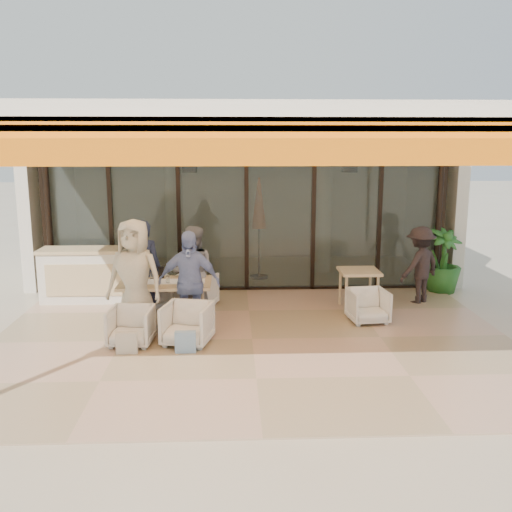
{
  "coord_description": "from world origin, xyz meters",
  "views": [
    {
      "loc": [
        -0.3,
        -8.36,
        3.03
      ],
      "look_at": [
        0.1,
        0.9,
        1.15
      ],
      "focal_mm": 40.0,
      "sensor_mm": 36.0,
      "label": 1
    }
  ],
  "objects": [
    {
      "name": "diner_periwinkle",
      "position": [
        -0.98,
        0.37,
        0.83
      ],
      "size": [
        1.0,
        0.47,
        1.67
      ],
      "primitive_type": "imported",
      "rotation": [
        0.0,
        0.0,
        -0.07
      ],
      "color": "#6E80B8",
      "rests_on": "ground"
    },
    {
      "name": "terrace_structure",
      "position": [
        0.0,
        -0.26,
        3.25
      ],
      "size": [
        8.0,
        6.0,
        3.4
      ],
      "color": "silver",
      "rests_on": "ground"
    },
    {
      "name": "chair_near_left",
      "position": [
        -1.82,
        -0.13,
        0.32
      ],
      "size": [
        0.68,
        0.64,
        0.65
      ],
      "primitive_type": "imported",
      "rotation": [
        0.0,
        0.0,
        -0.08
      ],
      "color": "silver",
      "rests_on": "ground"
    },
    {
      "name": "chair_near_right",
      "position": [
        -0.98,
        -0.13,
        0.35
      ],
      "size": [
        0.81,
        0.78,
        0.7
      ],
      "primitive_type": "imported",
      "rotation": [
        0.0,
        0.0,
        -0.23
      ],
      "color": "silver",
      "rests_on": "ground"
    },
    {
      "name": "interior_block",
      "position": [
        0.01,
        5.31,
        2.23
      ],
      "size": [
        9.05,
        3.62,
        3.52
      ],
      "color": "silver",
      "rests_on": "ground"
    },
    {
      "name": "diner_navy",
      "position": [
        -1.82,
        1.27,
        0.86
      ],
      "size": [
        0.68,
        0.49,
        1.72
      ],
      "primitive_type": "imported",
      "rotation": [
        0.0,
        0.0,
        3.01
      ],
      "color": "#192039",
      "rests_on": "ground"
    },
    {
      "name": "host_counter",
      "position": [
        -2.99,
        2.3,
        0.53
      ],
      "size": [
        1.85,
        0.65,
        1.04
      ],
      "color": "silver",
      "rests_on": "ground"
    },
    {
      "name": "diner_cream",
      "position": [
        -1.82,
        0.37,
        0.93
      ],
      "size": [
        1.03,
        0.81,
        1.85
      ],
      "primitive_type": "imported",
      "rotation": [
        0.0,
        0.0,
        -0.27
      ],
      "color": "beige",
      "rests_on": "ground"
    },
    {
      "name": "diner_grey",
      "position": [
        -0.98,
        1.27,
        0.8
      ],
      "size": [
        0.8,
        0.63,
        1.61
      ],
      "primitive_type": "imported",
      "rotation": [
        0.0,
        0.0,
        3.11
      ],
      "color": "slate",
      "rests_on": "ground"
    },
    {
      "name": "ground",
      "position": [
        0.0,
        0.0,
        0.0
      ],
      "size": [
        70.0,
        70.0,
        0.0
      ],
      "primitive_type": "plane",
      "color": "#C6B293",
      "rests_on": "ground"
    },
    {
      "name": "chair_far_right",
      "position": [
        -0.98,
        1.77,
        0.36
      ],
      "size": [
        0.88,
        0.85,
        0.71
      ],
      "primitive_type": "imported",
      "rotation": [
        0.0,
        0.0,
        2.78
      ],
      "color": "silver",
      "rests_on": "ground"
    },
    {
      "name": "glass_storefront",
      "position": [
        0.0,
        3.0,
        1.6
      ],
      "size": [
        8.08,
        0.1,
        3.2
      ],
      "color": "#9EADA3",
      "rests_on": "ground"
    },
    {
      "name": "dining_table",
      "position": [
        -1.41,
        0.83,
        0.69
      ],
      "size": [
        1.5,
        0.9,
        0.93
      ],
      "color": "#E2C48A",
      "rests_on": "ground"
    },
    {
      "name": "side_table",
      "position": [
        1.99,
        1.55,
        0.64
      ],
      "size": [
        0.7,
        0.7,
        0.74
      ],
      "color": "#E2C48A",
      "rests_on": "ground"
    },
    {
      "name": "tote_bag_cream",
      "position": [
        -1.82,
        -0.53,
        0.17
      ],
      "size": [
        0.3,
        0.1,
        0.34
      ],
      "primitive_type": "cube",
      "color": "silver",
      "rests_on": "ground"
    },
    {
      "name": "potted_palm",
      "position": [
        3.95,
        2.72,
        0.66
      ],
      "size": [
        0.98,
        0.98,
        1.33
      ],
      "primitive_type": "imported",
      "rotation": [
        0.0,
        0.0,
        0.4
      ],
      "color": "#1E5919",
      "rests_on": "ground"
    },
    {
      "name": "terrace_floor",
      "position": [
        0.0,
        0.0,
        0.01
      ],
      "size": [
        8.0,
        6.0,
        0.01
      ],
      "primitive_type": "cube",
      "color": "tan",
      "rests_on": "ground"
    },
    {
      "name": "chair_far_left",
      "position": [
        -1.82,
        1.77,
        0.36
      ],
      "size": [
        0.9,
        0.87,
        0.72
      ],
      "primitive_type": "imported",
      "rotation": [
        0.0,
        0.0,
        3.52
      ],
      "color": "silver",
      "rests_on": "ground"
    },
    {
      "name": "tote_bag_blue",
      "position": [
        -0.98,
        -0.53,
        0.17
      ],
      "size": [
        0.3,
        0.1,
        0.34
      ],
      "primitive_type": "cube",
      "color": "#99BFD8",
      "rests_on": "ground"
    },
    {
      "name": "standing_woman",
      "position": [
        3.23,
        1.94,
        0.74
      ],
      "size": [
        1.09,
        0.98,
        1.47
      ],
      "primitive_type": "imported",
      "rotation": [
        0.0,
        0.0,
        3.72
      ],
      "color": "black",
      "rests_on": "ground"
    },
    {
      "name": "side_chair",
      "position": [
        1.99,
        0.8,
        0.32
      ],
      "size": [
        0.68,
        0.64,
        0.64
      ],
      "primitive_type": "imported",
      "rotation": [
        0.0,
        0.0,
        0.11
      ],
      "color": "silver",
      "rests_on": "ground"
    }
  ]
}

